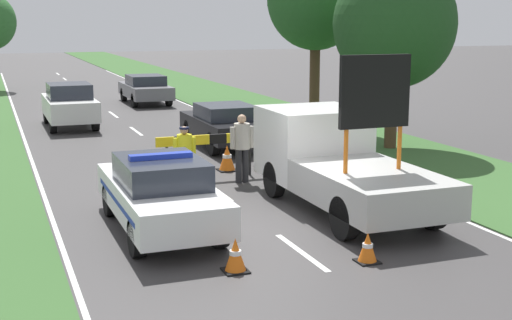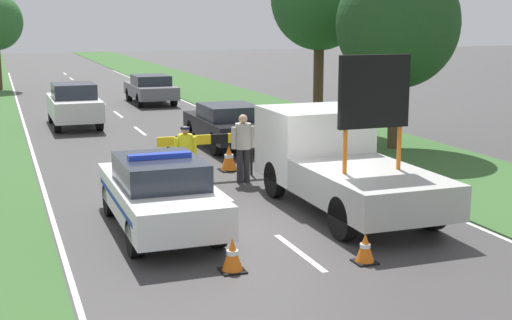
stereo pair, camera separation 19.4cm
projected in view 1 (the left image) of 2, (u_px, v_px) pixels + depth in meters
name	position (u px, v px, depth m)	size (l,w,h in m)	color
ground_plane	(263.00, 224.00, 14.87)	(160.00, 160.00, 0.00)	#3D3A3A
lane_markings	(134.00, 129.00, 27.57)	(8.28, 64.71, 0.01)	silver
grass_verge_right	(242.00, 104.00, 35.53)	(4.96, 120.00, 0.03)	#38602D
police_car	(160.00, 193.00, 14.28)	(1.79, 4.79, 1.61)	white
work_truck	(336.00, 160.00, 16.15)	(2.25, 5.76, 3.51)	white
road_barrier	(209.00, 142.00, 18.94)	(2.89, 0.08, 1.19)	black
police_officer	(185.00, 152.00, 17.67)	(0.58, 0.37, 1.61)	#191E38
pedestrian_civilian	(242.00, 143.00, 18.45)	(0.64, 0.41, 1.79)	#232326
traffic_cone_near_police	(368.00, 248.00, 12.49)	(0.39, 0.39, 0.54)	black
traffic_cone_centre_front	(227.00, 158.00, 20.04)	(0.53, 0.53, 0.73)	black
traffic_cone_near_truck	(235.00, 255.00, 12.03)	(0.42, 0.42, 0.59)	black
queued_car_sedan_black	(225.00, 124.00, 23.71)	(1.90, 4.50, 1.43)	black
queued_car_van_white	(70.00, 105.00, 28.02)	(1.80, 4.39, 1.73)	silver
queued_car_suv_grey	(146.00, 89.00, 35.79)	(1.92, 4.62, 1.44)	slate
roadside_tree_mid_left	(394.00, 24.00, 22.77)	(3.94, 3.94, 6.12)	#4C3823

